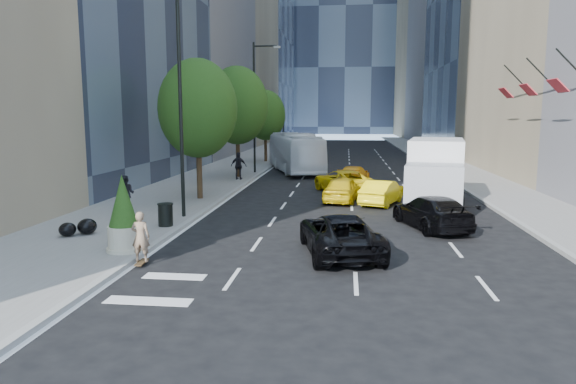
# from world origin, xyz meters

# --- Properties ---
(ground) EXTENTS (160.00, 160.00, 0.00)m
(ground) POSITION_xyz_m (0.00, 0.00, 0.00)
(ground) COLOR black
(ground) RESTS_ON ground
(sidewalk_left) EXTENTS (6.00, 120.00, 0.15)m
(sidewalk_left) POSITION_xyz_m (-9.00, 30.00, 0.07)
(sidewalk_left) COLOR slate
(sidewalk_left) RESTS_ON ground
(sidewalk_right) EXTENTS (4.00, 120.00, 0.15)m
(sidewalk_right) POSITION_xyz_m (10.00, 30.00, 0.07)
(sidewalk_right) COLOR slate
(sidewalk_right) RESTS_ON ground
(tower_right_far) EXTENTS (20.00, 24.00, 50.00)m
(tower_right_far) POSITION_xyz_m (22.00, 98.00, 25.00)
(tower_right_far) COLOR #776952
(tower_right_far) RESTS_ON ground
(lamp_near) EXTENTS (2.13, 0.22, 10.00)m
(lamp_near) POSITION_xyz_m (-6.32, 4.00, 5.81)
(lamp_near) COLOR black
(lamp_near) RESTS_ON sidewalk_left
(lamp_far) EXTENTS (2.13, 0.22, 10.00)m
(lamp_far) POSITION_xyz_m (-6.32, 22.00, 5.81)
(lamp_far) COLOR black
(lamp_far) RESTS_ON sidewalk_left
(tree_near) EXTENTS (4.20, 4.20, 7.46)m
(tree_near) POSITION_xyz_m (-7.20, 9.00, 4.97)
(tree_near) COLOR black
(tree_near) RESTS_ON sidewalk_left
(tree_mid) EXTENTS (4.50, 4.50, 7.99)m
(tree_mid) POSITION_xyz_m (-7.20, 19.00, 5.32)
(tree_mid) COLOR black
(tree_mid) RESTS_ON sidewalk_left
(tree_far) EXTENTS (3.90, 3.90, 6.92)m
(tree_far) POSITION_xyz_m (-7.20, 32.00, 4.62)
(tree_far) COLOR black
(tree_far) RESTS_ON sidewalk_left
(traffic_signal) EXTENTS (2.48, 0.53, 5.20)m
(traffic_signal) POSITION_xyz_m (-6.40, 40.00, 4.23)
(traffic_signal) COLOR black
(traffic_signal) RESTS_ON sidewalk_left
(facade_flags) EXTENTS (1.85, 13.30, 2.05)m
(facade_flags) POSITION_xyz_m (10.64, 10.00, 6.18)
(facade_flags) COLOR black
(facade_flags) RESTS_ON ground
(skateboarder) EXTENTS (0.61, 0.42, 1.59)m
(skateboarder) POSITION_xyz_m (-5.60, -3.00, 0.80)
(skateboarder) COLOR #78614B
(skateboarder) RESTS_ON ground
(black_sedan_lincoln) EXTENTS (3.23, 5.29, 1.37)m
(black_sedan_lincoln) POSITION_xyz_m (0.50, -1.00, 0.68)
(black_sedan_lincoln) COLOR black
(black_sedan_lincoln) RESTS_ON ground
(black_sedan_mercedes) EXTENTS (3.16, 5.06, 1.37)m
(black_sedan_mercedes) POSITION_xyz_m (4.20, 3.40, 0.68)
(black_sedan_mercedes) COLOR black
(black_sedan_mercedes) RESTS_ON ground
(taxi_a) EXTENTS (2.28, 4.27, 1.38)m
(taxi_a) POSITION_xyz_m (0.50, 9.62, 0.69)
(taxi_a) COLOR #DAB50B
(taxi_a) RESTS_ON ground
(taxi_b) EXTENTS (2.65, 4.14, 1.29)m
(taxi_b) POSITION_xyz_m (2.58, 9.00, 0.64)
(taxi_b) COLOR yellow
(taxi_b) RESTS_ON ground
(taxi_c) EXTENTS (4.13, 5.42, 1.37)m
(taxi_c) POSITION_xyz_m (0.50, 13.00, 0.68)
(taxi_c) COLOR yellow
(taxi_c) RESTS_ON ground
(taxi_d) EXTENTS (2.42, 4.55, 1.26)m
(taxi_d) POSITION_xyz_m (1.20, 16.76, 0.63)
(taxi_d) COLOR #FFAA0D
(taxi_d) RESTS_ON ground
(city_bus) EXTENTS (5.78, 11.70, 3.18)m
(city_bus) POSITION_xyz_m (-3.53, 24.26, 1.59)
(city_bus) COLOR white
(city_bus) RESTS_ON ground
(box_truck) EXTENTS (3.84, 7.50, 3.42)m
(box_truck) POSITION_xyz_m (5.06, 7.99, 1.74)
(box_truck) COLOR silver
(box_truck) RESTS_ON ground
(pedestrian_a) EXTENTS (0.84, 0.66, 1.70)m
(pedestrian_a) POSITION_xyz_m (-9.51, 4.79, 1.00)
(pedestrian_a) COLOR black
(pedestrian_a) RESTS_ON sidewalk_left
(pedestrian_b) EXTENTS (1.17, 0.59, 1.92)m
(pedestrian_b) POSITION_xyz_m (-6.80, 17.33, 1.11)
(pedestrian_b) COLOR black
(pedestrian_b) RESTS_ON sidewalk_left
(trash_can) EXTENTS (0.59, 0.59, 0.89)m
(trash_can) POSITION_xyz_m (-6.60, 1.96, 0.59)
(trash_can) COLOR black
(trash_can) RESTS_ON sidewalk_left
(planter_shrub) EXTENTS (1.07, 1.07, 2.56)m
(planter_shrub) POSITION_xyz_m (-6.60, -1.95, 1.37)
(planter_shrub) COLOR beige
(planter_shrub) RESTS_ON sidewalk_left
(garbage_bags) EXTENTS (1.20, 1.16, 0.59)m
(garbage_bags) POSITION_xyz_m (-9.27, 0.04, 0.43)
(garbage_bags) COLOR black
(garbage_bags) RESTS_ON sidewalk_left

